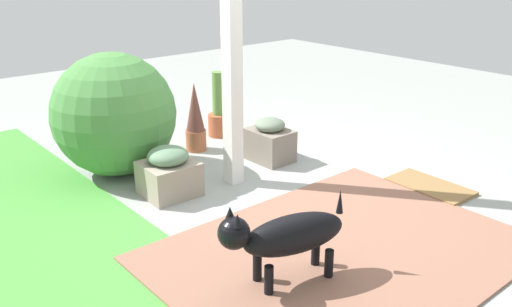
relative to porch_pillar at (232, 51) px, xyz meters
name	(u,v)px	position (x,y,z in m)	size (l,w,h in m)	color
ground_plane	(272,196)	(-0.44, -0.05, -1.14)	(12.00, 12.00, 0.00)	#999F9A
brick_path	(341,251)	(-1.40, 0.19, -1.13)	(1.80, 2.40, 0.02)	#91624F
porch_pillar	(232,51)	(0.00, 0.00, 0.00)	(0.12, 0.12, 2.27)	white
stone_planter_nearest	(270,141)	(0.19, -0.58, -0.94)	(0.42, 0.33, 0.42)	gray
stone_planter_mid	(169,173)	(0.13, 0.57, -0.94)	(0.41, 0.44, 0.42)	gray
round_shrub	(114,114)	(0.85, 0.66, -0.59)	(1.09, 1.09, 1.09)	#46823F
terracotta_pot_tall	(219,113)	(1.10, -0.66, -0.89)	(0.24, 0.24, 0.70)	#A75234
terracotta_pot_spiky	(195,119)	(0.88, -0.21, -0.81)	(0.20, 0.20, 0.69)	#AD5C3C
dog	(286,235)	(-1.41, 0.72, -0.81)	(0.38, 0.81, 0.56)	black
doormat	(430,186)	(-1.18, -1.18, -1.12)	(0.69, 0.37, 0.03)	olive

